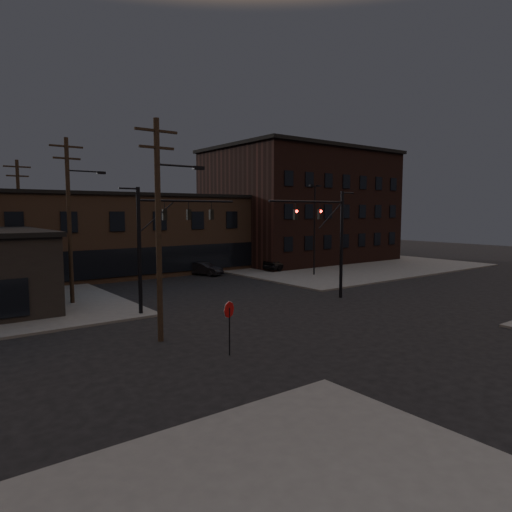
{
  "coord_description": "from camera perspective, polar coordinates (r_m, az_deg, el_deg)",
  "views": [
    {
      "loc": [
        -19.25,
        -18.81,
        6.53
      ],
      "look_at": [
        -0.66,
        5.69,
        3.5
      ],
      "focal_mm": 32.0,
      "sensor_mm": 36.0,
      "label": 1
    }
  ],
  "objects": [
    {
      "name": "lot_light_a",
      "position": [
        46.02,
        7.34,
        4.31
      ],
      "size": [
        1.5,
        0.28,
        9.14
      ],
      "color": "black",
      "rests_on": "ground"
    },
    {
      "name": "stop_sign",
      "position": [
        20.78,
        -3.37,
        -7.42
      ],
      "size": [
        0.72,
        0.33,
        2.48
      ],
      "color": "black",
      "rests_on": "ground"
    },
    {
      "name": "building_right",
      "position": [
        60.91,
        5.48,
        6.04
      ],
      "size": [
        22.0,
        16.0,
        14.0
      ],
      "primitive_type": "cube",
      "color": "black",
      "rests_on": "ground"
    },
    {
      "name": "parked_car_lot_a",
      "position": [
        49.88,
        3.11,
        -0.82
      ],
      "size": [
        4.88,
        2.81,
        1.56
      ],
      "primitive_type": "imported",
      "rotation": [
        0.0,
        0.0,
        1.79
      ],
      "color": "black",
      "rests_on": "sidewalk_ne"
    },
    {
      "name": "utility_pole_far",
      "position": [
        45.49,
        -27.44,
        4.06
      ],
      "size": [
        2.2,
        0.28,
        11.0
      ],
      "color": "black",
      "rests_on": "ground"
    },
    {
      "name": "parked_car_lot_b",
      "position": [
        50.72,
        3.34,
        -0.88
      ],
      "size": [
        4.5,
        2.06,
        1.28
      ],
      "primitive_type": "imported",
      "rotation": [
        0.0,
        0.0,
        1.63
      ],
      "color": "#B6B7B9",
      "rests_on": "sidewalk_ne"
    },
    {
      "name": "lot_light_b",
      "position": [
        53.79,
        8.17,
        4.49
      ],
      "size": [
        1.5,
        0.28,
        9.14
      ],
      "color": "black",
      "rests_on": "ground"
    },
    {
      "name": "traffic_signal_near",
      "position": [
        33.93,
        9.36,
        2.85
      ],
      "size": [
        7.12,
        0.24,
        8.0
      ],
      "color": "black",
      "rests_on": "ground"
    },
    {
      "name": "building_row",
      "position": [
        50.68,
        -14.83,
        2.58
      ],
      "size": [
        40.0,
        12.0,
        8.0
      ],
      "primitive_type": "cube",
      "color": "brown",
      "rests_on": "ground"
    },
    {
      "name": "ground",
      "position": [
        27.7,
        8.31,
        -8.07
      ],
      "size": [
        140.0,
        140.0,
        0.0
      ],
      "primitive_type": "plane",
      "color": "black",
      "rests_on": "ground"
    },
    {
      "name": "utility_pole_near",
      "position": [
        23.02,
        -11.96,
        3.86
      ],
      "size": [
        3.7,
        0.28,
        11.0
      ],
      "color": "black",
      "rests_on": "ground"
    },
    {
      "name": "sidewalk_ne",
      "position": [
        58.38,
        8.07,
        -0.78
      ],
      "size": [
        30.0,
        30.0,
        0.15
      ],
      "primitive_type": "cube",
      "color": "#474744",
      "rests_on": "ground"
    },
    {
      "name": "traffic_signal_far",
      "position": [
        29.64,
        -12.13,
        2.57
      ],
      "size": [
        7.12,
        0.24,
        8.0
      ],
      "color": "black",
      "rests_on": "ground"
    },
    {
      "name": "car_crossing",
      "position": [
        46.94,
        -6.51,
        -1.59
      ],
      "size": [
        2.83,
        4.24,
        1.32
      ],
      "primitive_type": "imported",
      "rotation": [
        0.0,
        0.0,
        0.39
      ],
      "color": "black",
      "rests_on": "ground"
    },
    {
      "name": "utility_pole_mid",
      "position": [
        33.98,
        -22.22,
        4.53
      ],
      "size": [
        3.7,
        0.28,
        11.5
      ],
      "color": "black",
      "rests_on": "ground"
    }
  ]
}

